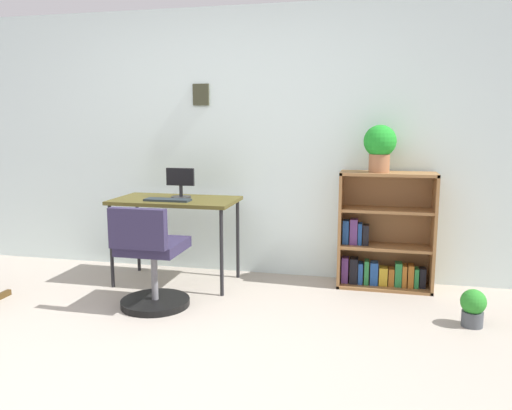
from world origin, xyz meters
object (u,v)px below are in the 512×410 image
object	(u,v)px
keyboard	(168,200)
potted_plant_on_shelf	(380,145)
potted_plant_floor	(473,307)
office_chair	(151,264)
bookshelf_low	(383,237)
monitor	(181,183)
desk	(176,206)

from	to	relation	value
keyboard	potted_plant_on_shelf	bearing A→B (deg)	12.34
keyboard	potted_plant_floor	distance (m)	2.44
office_chair	bookshelf_low	xyz separation A→B (m)	(1.68, 0.93, 0.08)
monitor	potted_plant_floor	bearing A→B (deg)	-12.75
desk	potted_plant_floor	world-z (taller)	desk
bookshelf_low	potted_plant_on_shelf	world-z (taller)	potted_plant_on_shelf
desk	office_chair	world-z (taller)	office_chair
bookshelf_low	potted_plant_on_shelf	distance (m)	0.78
desk	monitor	xyz separation A→B (m)	(0.03, 0.06, 0.19)
bookshelf_low	potted_plant_on_shelf	size ratio (longest dim) A/B	2.54
office_chair	potted_plant_floor	bearing A→B (deg)	4.34
monitor	potted_plant_on_shelf	bearing A→B (deg)	6.29
office_chair	potted_plant_on_shelf	distance (m)	2.03
monitor	bookshelf_low	distance (m)	1.78
monitor	potted_plant_floor	size ratio (longest dim) A/B	0.99
desk	bookshelf_low	xyz separation A→B (m)	(1.74, 0.30, -0.25)
monitor	potted_plant_floor	distance (m)	2.47
desk	monitor	bearing A→B (deg)	65.48
bookshelf_low	potted_plant_floor	world-z (taller)	bookshelf_low
office_chair	desk	bearing A→B (deg)	94.59
potted_plant_floor	desk	bearing A→B (deg)	168.78
bookshelf_low	potted_plant_on_shelf	xyz separation A→B (m)	(-0.06, -0.05, 0.77)
monitor	keyboard	xyz separation A→B (m)	(-0.04, -0.19, -0.12)
desk	potted_plant_on_shelf	distance (m)	1.77
keyboard	potted_plant_on_shelf	xyz separation A→B (m)	(1.69, 0.37, 0.45)
desk	bookshelf_low	size ratio (longest dim) A/B	1.07
monitor	bookshelf_low	xyz separation A→B (m)	(1.71, 0.24, -0.44)
office_chair	bookshelf_low	distance (m)	1.93
keyboard	potted_plant_on_shelf	world-z (taller)	potted_plant_on_shelf
desk	office_chair	size ratio (longest dim) A/B	1.31
bookshelf_low	potted_plant_floor	distance (m)	1.00
potted_plant_on_shelf	potted_plant_floor	xyz separation A→B (m)	(0.65, -0.70, -1.06)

